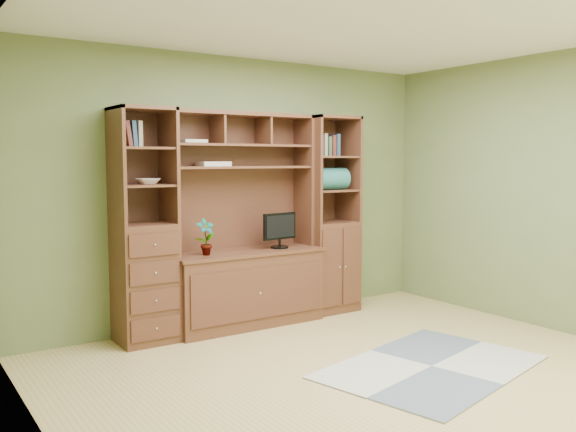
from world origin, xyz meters
TOP-DOWN VIEW (x-y plane):
  - room at (0.00, 0.00)m, footprint 4.60×4.10m
  - center_hutch at (-0.08, 1.73)m, footprint 1.54×0.53m
  - left_tower at (-1.08, 1.77)m, footprint 0.50×0.45m
  - right_tower at (0.95, 1.77)m, footprint 0.55×0.45m
  - rug at (0.51, -0.12)m, footprint 1.95×1.52m
  - monitor at (0.28, 1.70)m, footprint 0.41×0.22m
  - orchid at (-0.52, 1.70)m, footprint 0.18×0.12m
  - magazines at (-0.37, 1.82)m, footprint 0.28×0.21m
  - bowl at (-1.03, 1.77)m, footprint 0.20×0.20m
  - blanket_teal at (0.92, 1.73)m, footprint 0.39×0.23m
  - blanket_red at (1.09, 1.85)m, footprint 0.36×0.20m

SIDE VIEW (x-z plane):
  - rug at x=0.51m, z-range 0.00..0.01m
  - orchid at x=-0.52m, z-range 0.73..1.07m
  - monitor at x=0.28m, z-range 0.73..1.21m
  - center_hutch at x=-0.08m, z-range 0.00..2.05m
  - left_tower at x=-1.08m, z-range 0.00..2.05m
  - right_tower at x=0.95m, z-range 0.00..2.05m
  - room at x=0.00m, z-range -0.02..2.62m
  - blanket_red at x=1.09m, z-range 1.29..1.49m
  - blanket_teal at x=0.92m, z-range 1.29..1.52m
  - bowl at x=-1.03m, z-range 1.39..1.44m
  - magazines at x=-0.37m, z-range 1.54..1.58m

